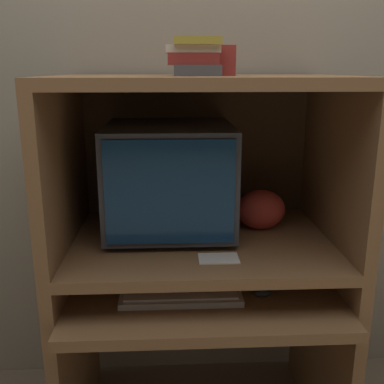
# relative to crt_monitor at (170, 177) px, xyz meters

# --- Properties ---
(wall_back) EXTENTS (6.00, 0.06, 2.60)m
(wall_back) POSITION_rel_crt_monitor_xyz_m (0.11, 0.31, 0.30)
(wall_back) COLOR gray
(wall_back) RESTS_ON ground_plane
(desk_base) EXTENTS (0.98, 0.74, 0.66)m
(desk_base) POSITION_rel_crt_monitor_xyz_m (0.11, -0.13, -0.58)
(desk_base) COLOR brown
(desk_base) RESTS_ON ground_plane
(desk_monitor_shelf) EXTENTS (0.98, 0.67, 0.14)m
(desk_monitor_shelf) POSITION_rel_crt_monitor_xyz_m (0.11, -0.08, -0.24)
(desk_monitor_shelf) COLOR brown
(desk_monitor_shelf) RESTS_ON desk_base
(hutch_upper) EXTENTS (0.98, 0.67, 0.56)m
(hutch_upper) POSITION_rel_crt_monitor_xyz_m (0.11, -0.05, 0.18)
(hutch_upper) COLOR brown
(hutch_upper) RESTS_ON desk_monitor_shelf
(crt_monitor) EXTENTS (0.45, 0.46, 0.39)m
(crt_monitor) POSITION_rel_crt_monitor_xyz_m (0.00, 0.00, 0.00)
(crt_monitor) COLOR #333338
(crt_monitor) RESTS_ON desk_monitor_shelf
(keyboard) EXTENTS (0.40, 0.16, 0.03)m
(keyboard) POSITION_rel_crt_monitor_xyz_m (0.03, -0.25, -0.33)
(keyboard) COLOR beige
(keyboard) RESTS_ON desk_base
(mouse) EXTENTS (0.06, 0.04, 0.03)m
(mouse) POSITION_rel_crt_monitor_xyz_m (0.30, -0.26, -0.33)
(mouse) COLOR #28282B
(mouse) RESTS_ON desk_base
(snack_bag) EXTENTS (0.18, 0.14, 0.15)m
(snack_bag) POSITION_rel_crt_monitor_xyz_m (0.34, 0.00, -0.13)
(snack_bag) COLOR #BC382D
(snack_bag) RESTS_ON desk_monitor_shelf
(book_stack) EXTENTS (0.17, 0.13, 0.11)m
(book_stack) POSITION_rel_crt_monitor_xyz_m (0.08, -0.16, 0.42)
(book_stack) COLOR #4C4C51
(book_stack) RESTS_ON hutch_upper
(paper_card) EXTENTS (0.13, 0.08, 0.00)m
(paper_card) POSITION_rel_crt_monitor_xyz_m (0.15, -0.27, -0.20)
(paper_card) COLOR white
(paper_card) RESTS_ON desk_monitor_shelf
(storage_box) EXTENTS (0.13, 0.11, 0.09)m
(storage_box) POSITION_rel_crt_monitor_xyz_m (0.14, -0.12, 0.41)
(storage_box) COLOR maroon
(storage_box) RESTS_ON hutch_upper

